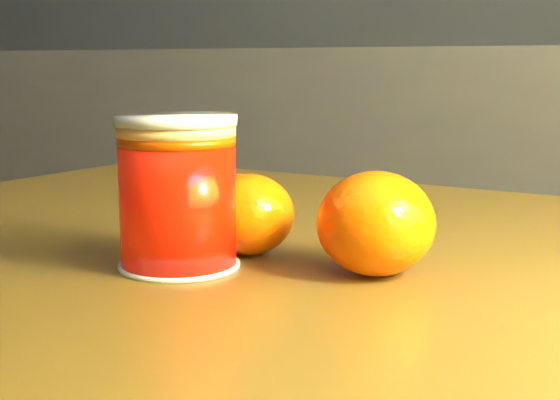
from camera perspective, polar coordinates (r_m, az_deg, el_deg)
The scene contains 5 objects.
kitchen_counter at distance 2.05m, azimuth -1.53°, elevation -1.81°, with size 3.15×0.60×0.90m, color #505156.
table at distance 0.58m, azimuth 4.13°, elevation -13.12°, with size 1.02×0.75×0.74m.
juice_glass at distance 0.52m, azimuth -7.49°, elevation 0.50°, with size 0.08×0.08×0.10m.
orange_front at distance 0.50m, azimuth 7.02°, elevation -1.71°, with size 0.08×0.08×0.07m, color #F46304.
orange_back at distance 0.55m, azimuth -2.35°, elevation -1.05°, with size 0.07×0.07×0.06m, color #F46304.
Camera 1 is at (1.00, -0.29, 0.87)m, focal length 50.00 mm.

